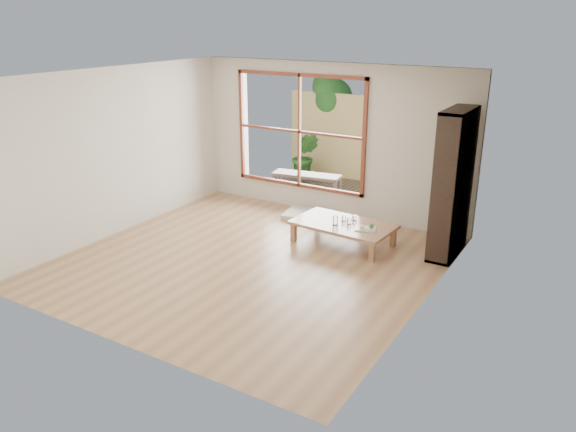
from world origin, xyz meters
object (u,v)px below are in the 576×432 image
(bookshelf, at_px, (453,184))
(food_tray, at_px, (366,228))
(low_table, at_px, (343,226))
(garden_bench, at_px, (307,177))

(bookshelf, xyz_separation_m, food_tray, (-1.07, -0.50, -0.71))
(low_table, height_order, food_tray, food_tray)
(bookshelf, height_order, garden_bench, bookshelf)
(bookshelf, distance_m, garden_bench, 3.50)
(food_tray, distance_m, garden_bench, 2.80)
(low_table, height_order, garden_bench, garden_bench)
(bookshelf, bearing_deg, garden_bench, 156.13)
(low_table, bearing_deg, food_tray, -4.65)
(bookshelf, xyz_separation_m, garden_bench, (-3.14, 1.39, -0.68))
(low_table, xyz_separation_m, bookshelf, (1.48, 0.44, 0.77))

